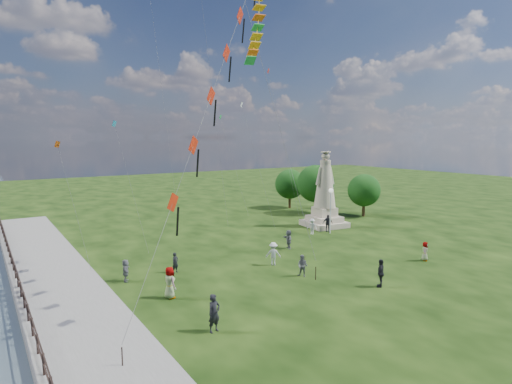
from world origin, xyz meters
TOP-DOWN VIEW (x-y plane):
  - ground at (36.75, 10.00)m, footprint 106.50×160.00m
  - waterfront at (-15.24, 8.99)m, footprint 200.00×200.00m
  - statue at (12.80, 15.71)m, footprint 4.37×4.37m
  - lamppost at (10.98, 12.85)m, footprint 0.42×0.42m
  - tree_row at (18.10, 22.42)m, footprint 7.89×13.73m
  - person_0 at (-8.77, -0.13)m, footprint 0.77×0.59m
  - person_1 at (0.18, 4.00)m, footprint 0.75×0.86m
  - person_2 at (0.06, 7.27)m, footprint 1.24×1.12m
  - person_3 at (3.05, -0.30)m, footprint 1.17×1.08m
  - person_4 at (10.53, 1.78)m, footprint 0.85×0.75m
  - person_5 at (-10.22, 9.65)m, footprint 1.00×1.50m
  - person_6 at (-6.75, 9.59)m, footprint 0.61×0.49m
  - person_8 at (9.21, 13.51)m, footprint 0.98×1.13m
  - person_9 at (11.26, 13.52)m, footprint 1.15×0.94m
  - person_10 at (-8.91, 5.23)m, footprint 0.71×1.01m
  - person_11 at (3.93, 10.45)m, footprint 1.05×1.63m
  - red_kite_train at (-5.87, 4.61)m, footprint 12.63×9.35m
  - small_kites at (1.58, 23.58)m, footprint 25.69×17.31m

SIDE VIEW (x-z plane):
  - ground at x=36.75m, z-range -0.60..0.00m
  - waterfront at x=-15.24m, z-range -0.82..0.69m
  - person_6 at x=-6.75m, z-range 0.00..1.44m
  - person_4 at x=10.53m, z-range 0.00..1.48m
  - person_5 at x=-10.22m, z-range 0.00..1.49m
  - person_1 at x=0.18m, z-range 0.00..1.52m
  - person_8 at x=9.21m, z-range 0.00..1.56m
  - person_11 at x=3.93m, z-range 0.00..1.62m
  - person_2 at x=0.06m, z-range 0.00..1.73m
  - person_9 at x=11.26m, z-range 0.00..1.74m
  - person_3 at x=3.05m, z-range 0.00..1.82m
  - person_0 at x=-8.77m, z-range 0.00..1.90m
  - person_10 at x=-8.91m, z-range 0.00..1.90m
  - statue at x=12.80m, z-range -0.98..7.01m
  - lamppost at x=10.98m, z-range 0.99..5.48m
  - tree_row at x=18.10m, z-range 0.41..6.50m
  - red_kite_train at x=-5.87m, z-range 2.47..22.99m
  - small_kites at x=1.58m, z-range -0.98..29.65m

